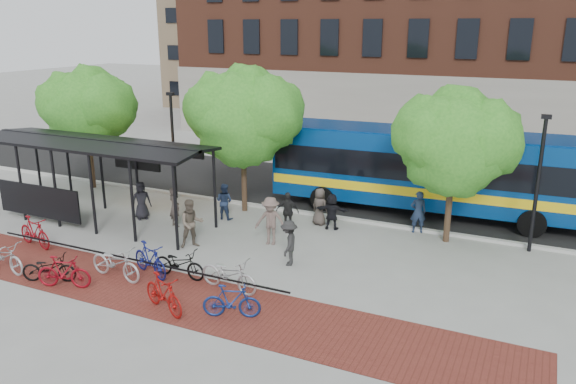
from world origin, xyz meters
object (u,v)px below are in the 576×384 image
at_px(bike_5, 64,272).
at_px(bike_9, 163,293).
at_px(pedestrian_0, 141,201).
at_px(pedestrian_5, 332,212).
at_px(lamp_post_left, 173,143).
at_px(pedestrian_8, 192,223).
at_px(bike_6, 116,263).
at_px(lamp_post_right, 538,180).
at_px(pedestrian_2, 224,201).
at_px(pedestrian_6, 320,207).
at_px(pedestrian_4, 287,211).
at_px(bike_10, 229,274).
at_px(bus_shelter, 92,152).
at_px(tree_b, 245,113).
at_px(bike_4, 49,268).
at_px(pedestrian_7, 418,212).
at_px(bike_8, 179,263).
at_px(pedestrian_9, 289,243).
at_px(bike_7, 150,259).
at_px(bike_11, 232,301).
at_px(pedestrian_1, 174,207).
at_px(tree_a, 88,106).
at_px(tree_c, 457,139).
at_px(bus, 428,166).
at_px(pedestrian_3, 271,221).
at_px(bike_2, 4,256).
at_px(bike_1, 34,232).

bearing_deg(bike_5, bike_9, -107.01).
bearing_deg(pedestrian_0, pedestrian_5, -34.43).
distance_m(lamp_post_left, pedestrian_8, 6.84).
bearing_deg(bike_6, lamp_post_right, -49.77).
bearing_deg(pedestrian_2, pedestrian_6, -165.02).
distance_m(pedestrian_4, pedestrian_8, 4.04).
distance_m(bike_10, pedestrian_8, 4.07).
xyz_separation_m(bus_shelter, bike_9, (7.57, -5.44, -2.42)).
xyz_separation_m(pedestrian_0, pedestrian_8, (3.83, -1.79, 0.11)).
height_order(tree_b, bike_5, tree_b).
bearing_deg(bike_4, lamp_post_right, -79.28).
height_order(lamp_post_left, pedestrian_7, lamp_post_left).
distance_m(bike_8, pedestrian_2, 6.01).
height_order(bus_shelter, pedestrian_5, bus_shelter).
bearing_deg(tree_b, lamp_post_right, 1.20).
bearing_deg(pedestrian_9, pedestrian_7, 132.98).
bearing_deg(pedestrian_9, bike_5, -64.38).
relative_size(bike_7, bike_11, 1.13).
xyz_separation_m(bike_10, pedestrian_1, (-5.09, 4.17, 0.29)).
height_order(bike_9, pedestrian_2, pedestrian_2).
height_order(tree_a, bike_11, tree_a).
bearing_deg(bike_11, tree_c, -48.87).
relative_size(pedestrian_4, pedestrian_6, 1.02).
relative_size(bus, pedestrian_9, 8.52).
relative_size(pedestrian_6, pedestrian_7, 0.91).
bearing_deg(bike_10, pedestrian_8, 57.80).
bearing_deg(bike_6, bike_10, -71.58).
bearing_deg(pedestrian_8, lamp_post_right, -21.32).
bearing_deg(bike_6, bike_4, 127.16).
distance_m(lamp_post_left, pedestrian_4, 7.35).
bearing_deg(lamp_post_left, pedestrian_4, -14.77).
distance_m(tree_b, bike_6, 9.01).
height_order(bike_7, pedestrian_9, pedestrian_9).
height_order(pedestrian_1, pedestrian_2, pedestrian_1).
bearing_deg(tree_c, pedestrian_3, -152.59).
bearing_deg(bike_10, lamp_post_left, 51.81).
height_order(bike_4, bike_10, bike_10).
height_order(lamp_post_right, bike_5, lamp_post_right).
distance_m(lamp_post_right, pedestrian_3, 9.89).
distance_m(bike_7, pedestrian_1, 4.82).
distance_m(bike_2, bike_10, 7.97).
relative_size(tree_b, lamp_post_right, 1.26).
relative_size(bike_10, pedestrian_0, 1.29).
bearing_deg(bike_11, pedestrian_4, -8.44).
height_order(bike_2, bike_8, bike_2).
distance_m(bike_10, bike_11, 1.75).
bearing_deg(pedestrian_6, pedestrian_3, 90.19).
relative_size(tree_a, bike_7, 3.22).
distance_m(lamp_post_right, pedestrian_5, 7.85).
bearing_deg(bike_1, pedestrian_6, -40.93).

